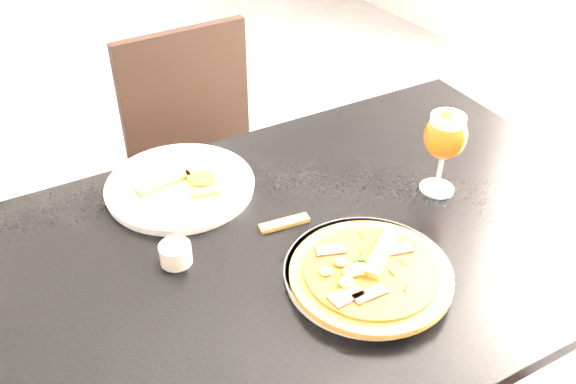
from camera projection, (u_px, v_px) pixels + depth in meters
dining_table at (325, 270)px, 1.24m from camera, size 1.25×0.88×0.75m
chair_far at (208, 172)px, 1.83m from camera, size 0.41×0.41×0.86m
plate_main at (368, 273)px, 1.09m from camera, size 0.34×0.34×0.02m
pizza at (371, 273)px, 1.07m from camera, size 0.27×0.27×0.03m
plate_second at (180, 186)px, 1.30m from camera, size 0.35×0.35×0.02m
crust_scraps at (190, 182)px, 1.29m from camera, size 0.17×0.11×0.01m
loose_crust at (284, 223)px, 1.21m from camera, size 0.10×0.04×0.01m
sauce_cup at (175, 253)px, 1.12m from camera, size 0.06×0.06×0.04m
beer_glass at (445, 136)px, 1.23m from camera, size 0.08×0.08×0.18m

